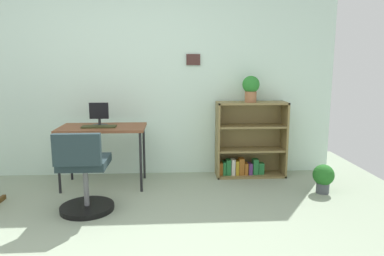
# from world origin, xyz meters

# --- Properties ---
(wall_back) EXTENTS (5.20, 0.12, 2.48)m
(wall_back) POSITION_xyz_m (0.00, 2.15, 1.24)
(wall_back) COLOR silver
(wall_back) RESTS_ON ground_plane
(desk) EXTENTS (0.98, 0.56, 0.71)m
(desk) POSITION_xyz_m (-0.29, 1.65, 0.65)
(desk) COLOR brown
(desk) RESTS_ON ground_plane
(monitor) EXTENTS (0.22, 0.18, 0.27)m
(monitor) POSITION_xyz_m (-0.33, 1.69, 0.83)
(monitor) COLOR #262628
(monitor) RESTS_ON desk
(keyboard) EXTENTS (0.38, 0.14, 0.02)m
(keyboard) POSITION_xyz_m (-0.32, 1.59, 0.72)
(keyboard) COLOR #32371A
(keyboard) RESTS_ON desk
(office_chair) EXTENTS (0.52, 0.54, 0.82)m
(office_chair) POSITION_xyz_m (-0.33, 0.87, 0.36)
(office_chair) COLOR black
(office_chair) RESTS_ON ground_plane
(bookshelf_low) EXTENTS (0.88, 0.30, 0.95)m
(bookshelf_low) POSITION_xyz_m (1.49, 1.96, 0.42)
(bookshelf_low) COLOR olive
(bookshelf_low) RESTS_ON ground_plane
(potted_plant_on_shelf) EXTENTS (0.21, 0.21, 0.32)m
(potted_plant_on_shelf) POSITION_xyz_m (1.49, 1.90, 1.14)
(potted_plant_on_shelf) COLOR #9E6642
(potted_plant_on_shelf) RESTS_ON bookshelf_low
(potted_plant_floor) EXTENTS (0.23, 0.23, 0.32)m
(potted_plant_floor) POSITION_xyz_m (2.18, 1.25, 0.18)
(potted_plant_floor) COLOR #474C51
(potted_plant_floor) RESTS_ON ground_plane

